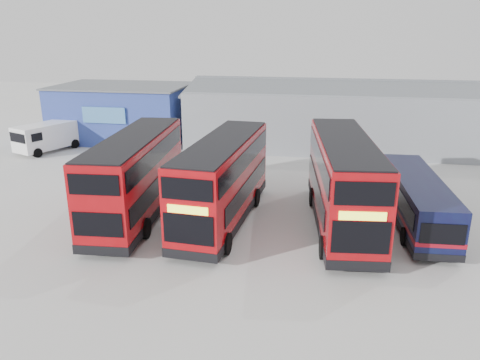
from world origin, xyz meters
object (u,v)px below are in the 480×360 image
panel_van (47,136)px  double_decker_centre (223,182)px  double_decker_left (136,177)px  maintenance_shed (358,115)px  double_decker_right (343,184)px  single_decker_blue (416,202)px  office_block (123,112)px

panel_van → double_decker_centre: bearing=-11.8°
double_decker_left → maintenance_shed: bearing=-127.1°
double_decker_centre → double_decker_right: double_decker_right is taller
single_decker_blue → panel_van: size_ratio=1.67×
maintenance_shed → double_decker_right: bearing=-95.7°
double_decker_centre → double_decker_right: (6.42, 0.52, 0.10)m
maintenance_shed → panel_van: (-26.60, -7.76, -1.24)m
office_block → double_decker_left: 20.35m
maintenance_shed → double_decker_centre: maintenance_shed is taller
double_decker_right → panel_van: 27.40m
office_block → maintenance_shed: maintenance_shed is taller
panel_van → office_block: bearing=74.0°
double_decker_right → panel_van: (-24.63, 11.95, -1.05)m
single_decker_blue → maintenance_shed: bearing=-86.7°
maintenance_shed → single_decker_blue: (2.04, -18.82, -1.28)m
double_decker_left → double_decker_centre: (4.92, 0.17, -0.03)m
office_block → double_decker_centre: size_ratio=1.11×
office_block → single_decker_blue: (24.04, -16.82, -1.26)m
single_decker_blue → double_decker_centre: bearing=4.8°
double_decker_left → panel_van: 18.37m
double_decker_right → panel_van: size_ratio=1.96×
double_decker_centre → double_decker_left: bearing=-173.8°
office_block → double_decker_centre: bearing=-53.3°
maintenance_shed → double_decker_right: (-1.96, -19.72, -0.19)m
office_block → double_decker_centre: 22.76m
double_decker_left → single_decker_blue: 15.46m
double_decker_right → single_decker_blue: (4.00, 0.89, -1.09)m
double_decker_left → office_block: bearing=-68.7°
single_decker_blue → double_decker_left: bearing=3.0°
double_decker_right → maintenance_shed: bearing=78.5°
double_decker_left → double_decker_centre: 4.93m
office_block → double_decker_right: office_block is taller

